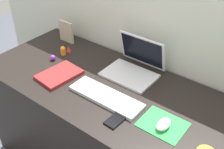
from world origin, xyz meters
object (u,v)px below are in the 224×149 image
keyboard (106,97)px  notebook_pad (59,75)px  laptop (135,64)px  cell_phone (117,119)px  toy_figurine_purple (53,58)px  picture_frame (66,32)px  mouse (164,124)px  toy_figurine_orange (63,50)px  toy_figurine_red (69,49)px

keyboard → notebook_pad: (-0.34, -0.01, 0.00)m
laptop → cell_phone: 0.42m
keyboard → toy_figurine_purple: size_ratio=11.16×
toy_figurine_purple → picture_frame: bearing=115.2°
laptop → picture_frame: bearing=177.5°
mouse → toy_figurine_orange: (-0.84, 0.18, 0.01)m
cell_phone → toy_figurine_red: toy_figurine_red is taller
keyboard → cell_phone: bearing=-33.1°
laptop → keyboard: (0.02, -0.30, -0.04)m
toy_figurine_orange → notebook_pad: bearing=-49.6°
cell_phone → toy_figurine_orange: toy_figurine_orange is taller
laptop → keyboard: size_ratio=0.73×
picture_frame → toy_figurine_orange: 0.19m
toy_figurine_red → toy_figurine_purple: same height
laptop → toy_figurine_red: bearing=-172.0°
mouse → toy_figurine_orange: bearing=167.7°
notebook_pad → picture_frame: size_ratio=1.60×
notebook_pad → toy_figurine_red: bearing=129.8°
laptop → mouse: laptop is taller
laptop → toy_figurine_purple: bearing=-156.5°
laptop → toy_figurine_purple: 0.53m
keyboard → picture_frame: bearing=152.2°
toy_figurine_purple → notebook_pad: bearing=-31.0°
toy_figurine_red → picture_frame: bearing=139.7°
laptop → picture_frame: (-0.59, 0.03, 0.02)m
keyboard → toy_figurine_red: 0.55m
cell_phone → notebook_pad: bearing=172.8°
laptop → picture_frame: size_ratio=2.00×
keyboard → toy_figurine_red: toy_figurine_red is taller
toy_figurine_red → toy_figurine_orange: toy_figurine_orange is taller
picture_frame → toy_figurine_purple: bearing=-64.8°
notebook_pad → toy_figurine_purple: size_ratio=6.53×
picture_frame → toy_figurine_red: picture_frame is taller
laptop → toy_figurine_orange: size_ratio=5.09×
toy_figurine_red → laptop: bearing=8.0°
keyboard → cell_phone: (0.14, -0.09, -0.01)m
notebook_pad → picture_frame: (-0.27, 0.33, 0.06)m
mouse → toy_figurine_orange: 0.86m
cell_phone → picture_frame: 0.86m
laptop → keyboard: 0.30m
keyboard → cell_phone: size_ratio=3.20×
laptop → toy_figurine_red: size_ratio=8.31×
toy_figurine_orange → mouse: bearing=-12.3°
cell_phone → laptop: bearing=115.0°
picture_frame → laptop: bearing=-2.5°
laptop → keyboard: laptop is taller
notebook_pad → picture_frame: 0.43m
laptop → toy_figurine_purple: laptop is taller
toy_figurine_red → toy_figurine_purple: 0.14m
toy_figurine_red → toy_figurine_orange: 0.05m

